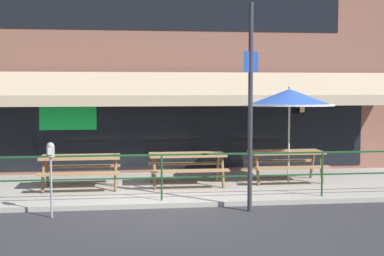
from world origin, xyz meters
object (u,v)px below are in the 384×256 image
Objects in this scene: picnic_table_left at (81,163)px; picnic_table_centre at (187,160)px; parking_meter_near at (51,157)px; patio_umbrella_right at (289,98)px; street_sign_pole at (250,105)px; picnic_table_right at (286,157)px.

picnic_table_centre is at bearing 2.71° from picnic_table_left.
picnic_table_left is 1.27× the size of parking_meter_near.
patio_umbrella_right reaches higher than parking_meter_near.
patio_umbrella_right is 5.94m from parking_meter_near.
street_sign_pole is at bearing -33.26° from picnic_table_left.
street_sign_pole is at bearing 0.88° from parking_meter_near.
picnic_table_centre is at bearing -175.37° from picnic_table_right.
parking_meter_near reaches higher than picnic_table_right.
picnic_table_right is at bearing 59.37° from street_sign_pole.
parking_meter_near is (-5.33, -2.64, 0.44)m from picnic_table_right.
parking_meter_near reaches higher than picnic_table_centre.
patio_umbrella_right is 0.58× the size of street_sign_pole.
picnic_table_centre is at bearing 111.97° from street_sign_pole.
street_sign_pole is (-1.53, -2.58, 1.38)m from picnic_table_right.
picnic_table_left is 0.44× the size of street_sign_pole.
picnic_table_centre and picnic_table_right have the same top height.
picnic_table_right is 0.76× the size of patio_umbrella_right.
picnic_table_centre is 0.76× the size of patio_umbrella_right.
picnic_table_centre is 2.89m from patio_umbrella_right.
parking_meter_near is 3.92m from street_sign_pole.
patio_umbrella_right is at bearing -0.50° from picnic_table_centre.
picnic_table_right is 0.44× the size of street_sign_pole.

